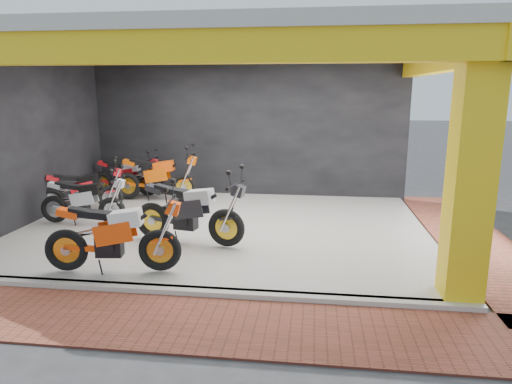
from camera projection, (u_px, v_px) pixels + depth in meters
The scene contains 17 objects.
ground at pixel (200, 267), 7.33m from camera, with size 80.00×80.00×0.00m, color #2D2D30.
showroom_floor at pixel (224, 228), 9.26m from camera, with size 8.00×6.00×0.10m, color silver.
showroom_ceiling at pixel (221, 46), 8.49m from camera, with size 8.40×6.40×0.20m, color beige.
back_wall at pixel (246, 131), 11.89m from camera, with size 8.20×0.20×3.50m, color black.
left_wall at pixel (27, 142), 9.39m from camera, with size 0.20×6.20×3.50m, color black.
corner_column at pixel (471, 173), 5.77m from camera, with size 0.50×0.50×3.50m, color yellow.
header_beam_front at pixel (173, 47), 5.65m from camera, with size 8.40×0.30×0.40m, color yellow.
header_beam_right at pixel (443, 61), 8.06m from camera, with size 0.30×6.40×0.40m, color yellow.
floor_kerb at pixel (182, 291), 6.33m from camera, with size 8.00×0.20×0.10m, color silver.
paver_front at pixel (164, 321), 5.58m from camera, with size 9.00×1.40×0.03m, color brown.
paver_right at pixel (472, 239), 8.68m from camera, with size 1.40×7.00×0.03m, color brown.
moto_hero at pixel (159, 230), 6.74m from camera, with size 2.16×0.80×1.32m, color #FF460A, non-canonical shape.
moto_row_a at pixel (226, 210), 7.81m from camera, with size 2.24×0.83×1.37m, color black, non-canonical shape.
moto_row_b at pixel (111, 198), 9.16m from camera, with size 1.89×0.70×1.16m, color #B3B7BC, non-canonical shape.
moto_row_c at pixel (184, 174), 11.18m from camera, with size 2.22×0.82×1.36m, color #E05609, non-canonical shape.
moto_row_d at pixel (110, 186), 10.31m from camera, with size 1.90×0.70×1.16m, color red, non-canonical shape.
moto_row_e at pixel (147, 174), 11.72m from camera, with size 1.94×0.72×1.19m, color #B21318, non-canonical shape.
Camera 1 is at (1.76, -6.73, 2.76)m, focal length 32.00 mm.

